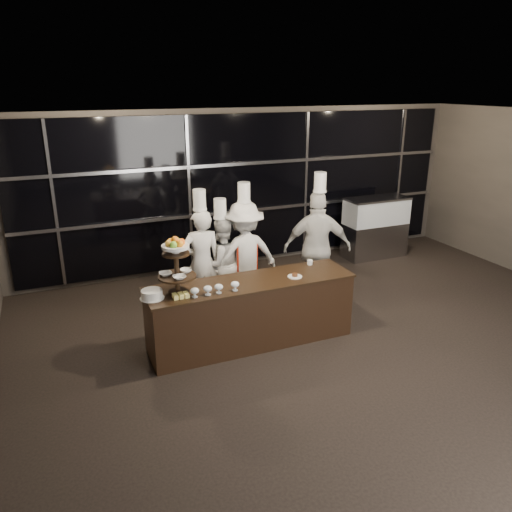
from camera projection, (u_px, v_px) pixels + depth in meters
name	position (u px, v px, depth m)	size (l,w,h in m)	color
room	(427.00, 276.00, 5.26)	(10.00, 10.00, 10.00)	black
window_wall	(250.00, 189.00, 9.55)	(8.60, 0.10, 2.80)	black
buffet_counter	(251.00, 312.00, 6.82)	(2.84, 0.74, 0.92)	black
display_stand	(176.00, 261.00, 6.16)	(0.48, 0.48, 0.74)	black
compotes	(214.00, 288.00, 6.23)	(0.64, 0.11, 0.12)	silver
layer_cake	(152.00, 294.00, 6.11)	(0.30, 0.30, 0.11)	white
pastry_squares	(181.00, 296.00, 6.14)	(0.19, 0.13, 0.05)	#FFF27C
small_plate	(295.00, 276.00, 6.80)	(0.20, 0.20, 0.05)	white
chef_cup	(310.00, 262.00, 7.25)	(0.08, 0.08, 0.07)	white
display_case	(375.00, 224.00, 10.20)	(1.30, 0.57, 1.24)	#A5A5AA
chef_a	(202.00, 261.00, 7.60)	(0.64, 0.46, 1.96)	white
chef_b	(221.00, 263.00, 7.82)	(0.79, 0.66, 1.78)	silver
chef_c	(244.00, 255.00, 7.84)	(1.12, 0.66, 2.02)	white
chef_d	(317.00, 247.00, 7.98)	(1.17, 0.82, 2.14)	silver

